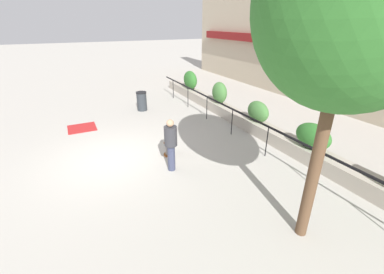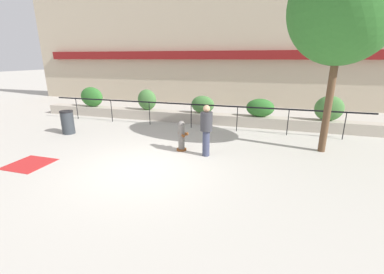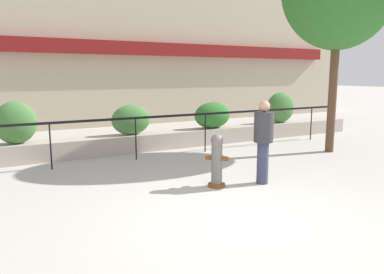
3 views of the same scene
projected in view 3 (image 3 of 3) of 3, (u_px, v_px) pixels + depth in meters
name	position (u px, v px, depth m)	size (l,w,h in m)	color
ground_plane	(249.00, 222.00, 5.77)	(120.00, 120.00, 0.00)	#B2ADA3
building_facade	(73.00, 32.00, 15.45)	(30.00, 1.36, 8.00)	tan
planter_wall_low	(123.00, 144.00, 10.91)	(18.00, 0.70, 0.50)	#ADA393
fence_railing_segment	(135.00, 122.00, 9.83)	(15.00, 0.05, 1.15)	black
hedge_bush_1	(15.00, 123.00, 9.44)	(1.03, 0.63, 1.09)	#427538
hedge_bush_2	(131.00, 120.00, 10.92)	(1.17, 0.57, 0.88)	#427538
hedge_bush_3	(212.00, 115.00, 12.26)	(1.29, 0.70, 0.85)	#2D6B28
hedge_bush_4	(281.00, 108.00, 13.64)	(1.21, 0.58, 1.11)	#427538
fire_hydrant	(217.00, 160.00, 7.52)	(0.50, 0.50, 1.08)	brown
pedestrian	(263.00, 137.00, 7.67)	(0.56, 0.56, 1.73)	#383D56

